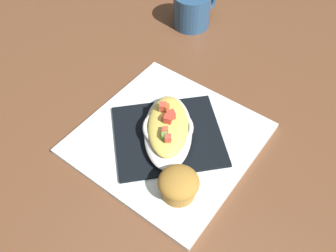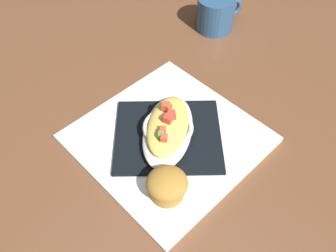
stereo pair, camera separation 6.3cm
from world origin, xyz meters
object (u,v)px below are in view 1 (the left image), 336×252
(muffin, at_px, (179,185))
(coffee_mug, at_px, (192,12))
(gratin_dish, at_px, (168,128))
(square_plate, at_px, (168,138))

(muffin, height_order, coffee_mug, coffee_mug)
(gratin_dish, relative_size, coffee_mug, 1.66)
(gratin_dish, distance_m, muffin, 0.12)
(muffin, bearing_deg, square_plate, -143.57)
(muffin, xyz_separation_m, coffee_mug, (-0.44, -0.19, -0.00))
(muffin, distance_m, coffee_mug, 0.48)
(muffin, relative_size, coffee_mug, 0.57)
(coffee_mug, bearing_deg, muffin, 23.27)
(square_plate, bearing_deg, muffin, 36.43)
(gratin_dish, xyz_separation_m, coffee_mug, (-0.35, -0.12, 0.00))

